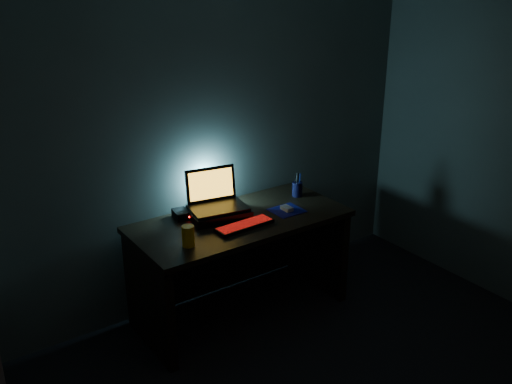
% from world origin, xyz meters
% --- Properties ---
extents(room, '(3.50, 4.00, 2.50)m').
position_xyz_m(room, '(0.00, 0.00, 1.25)').
color(room, black).
rests_on(room, ground).
extents(desk, '(1.50, 0.70, 0.75)m').
position_xyz_m(desk, '(0.00, 1.67, 0.49)').
color(desk, black).
rests_on(desk, ground).
extents(riser, '(0.45, 0.36, 0.06)m').
position_xyz_m(riser, '(-0.11, 1.73, 0.78)').
color(riser, black).
rests_on(riser, desk).
extents(laptop, '(0.42, 0.34, 0.26)m').
position_xyz_m(laptop, '(-0.10, 1.78, 0.87)').
color(laptop, black).
rests_on(laptop, riser).
extents(keyboard, '(0.41, 0.15, 0.03)m').
position_xyz_m(keyboard, '(-0.05, 1.49, 0.76)').
color(keyboard, black).
rests_on(keyboard, desk).
extents(mousepad, '(0.22, 0.20, 0.00)m').
position_xyz_m(mousepad, '(0.35, 1.54, 0.75)').
color(mousepad, '#0C0D59').
rests_on(mousepad, desk).
extents(mouse, '(0.05, 0.09, 0.03)m').
position_xyz_m(mouse, '(0.35, 1.54, 0.77)').
color(mouse, '#99999F').
rests_on(mouse, mousepad).
extents(pen_cup, '(0.08, 0.08, 0.11)m').
position_xyz_m(pen_cup, '(0.58, 1.72, 0.80)').
color(pen_cup, black).
rests_on(pen_cup, desk).
extents(juice_glass, '(0.10, 0.10, 0.13)m').
position_xyz_m(juice_glass, '(-0.49, 1.46, 0.82)').
color(juice_glass, '#FFAD0D').
rests_on(juice_glass, desk).
extents(router, '(0.18, 0.16, 0.06)m').
position_xyz_m(router, '(-0.29, 1.86, 0.78)').
color(router, black).
rests_on(router, desk).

